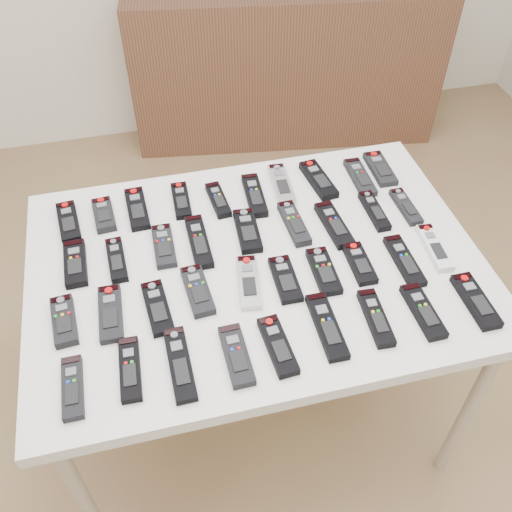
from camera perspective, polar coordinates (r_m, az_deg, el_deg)
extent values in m
plane|color=#8C6247|center=(2.21, 3.71, -15.22)|extent=(4.00, 4.00, 0.00)
cube|color=white|center=(1.60, 0.00, -1.00)|extent=(1.25, 0.88, 0.04)
cylinder|color=beige|center=(1.73, -16.69, -22.46)|extent=(0.04, 0.04, 0.74)
cylinder|color=beige|center=(1.89, 20.42, -14.34)|extent=(0.04, 0.04, 0.74)
cylinder|color=beige|center=(2.15, -17.36, -3.47)|extent=(0.04, 0.04, 0.74)
cylinder|color=beige|center=(2.28, 11.63, 1.57)|extent=(0.04, 0.04, 0.74)
cube|color=#492A1D|center=(3.28, 3.02, 18.33)|extent=(1.69, 0.62, 0.83)
cube|color=black|center=(1.77, -18.23, 3.22)|extent=(0.07, 0.17, 0.02)
cube|color=black|center=(1.77, -14.96, 4.00)|extent=(0.07, 0.14, 0.02)
cube|color=black|center=(1.77, -11.80, 4.65)|extent=(0.06, 0.18, 0.02)
cube|color=black|center=(1.77, -7.48, 5.53)|extent=(0.05, 0.16, 0.02)
cube|color=black|center=(1.76, -3.80, 5.61)|extent=(0.06, 0.16, 0.02)
cube|color=black|center=(1.77, -0.16, 6.09)|extent=(0.06, 0.19, 0.02)
cube|color=#B7B7BC|center=(1.82, 2.55, 7.15)|extent=(0.06, 0.19, 0.02)
cube|color=black|center=(1.85, 6.26, 7.60)|extent=(0.08, 0.19, 0.02)
cube|color=black|center=(1.88, 10.35, 7.75)|extent=(0.06, 0.18, 0.02)
cube|color=black|center=(1.93, 12.30, 8.53)|extent=(0.06, 0.17, 0.02)
cube|color=black|center=(1.64, -17.62, -0.72)|extent=(0.06, 0.17, 0.02)
cube|color=black|center=(1.62, -13.77, -0.38)|extent=(0.05, 0.16, 0.02)
cube|color=black|center=(1.63, -9.20, 1.00)|extent=(0.06, 0.16, 0.02)
cube|color=black|center=(1.63, -5.74, 1.44)|extent=(0.05, 0.20, 0.02)
cube|color=black|center=(1.66, -0.85, 2.55)|extent=(0.07, 0.18, 0.02)
cube|color=black|center=(1.68, 3.82, 3.28)|extent=(0.06, 0.18, 0.02)
cube|color=black|center=(1.69, 7.80, 3.13)|extent=(0.06, 0.19, 0.02)
cube|color=black|center=(1.76, 11.74, 4.44)|extent=(0.04, 0.17, 0.02)
cube|color=black|center=(1.80, 14.75, 4.80)|extent=(0.04, 0.16, 0.02)
cube|color=black|center=(1.51, -18.64, -6.16)|extent=(0.07, 0.16, 0.02)
cube|color=black|center=(1.50, -14.34, -5.59)|extent=(0.06, 0.18, 0.02)
cube|color=black|center=(1.48, -9.82, -5.12)|extent=(0.07, 0.18, 0.02)
cube|color=black|center=(1.50, -5.86, -3.45)|extent=(0.07, 0.17, 0.02)
cube|color=#B7B7BC|center=(1.52, -0.74, -2.62)|extent=(0.08, 0.19, 0.02)
cube|color=black|center=(1.53, 2.94, -2.33)|extent=(0.06, 0.16, 0.02)
cube|color=black|center=(1.55, 6.78, -1.52)|extent=(0.06, 0.17, 0.02)
cube|color=black|center=(1.59, 10.33, -0.74)|extent=(0.06, 0.15, 0.02)
cube|color=black|center=(1.62, 14.61, -0.47)|extent=(0.05, 0.19, 0.02)
cube|color=silver|center=(1.68, 17.41, 0.81)|extent=(0.06, 0.18, 0.02)
cube|color=black|center=(1.39, -17.87, -12.41)|extent=(0.05, 0.16, 0.02)
cube|color=black|center=(1.39, -12.49, -10.98)|extent=(0.05, 0.17, 0.02)
cube|color=black|center=(1.37, -7.61, -10.66)|extent=(0.05, 0.21, 0.02)
cube|color=black|center=(1.37, -1.97, -9.90)|extent=(0.06, 0.17, 0.02)
cube|color=black|center=(1.39, 2.19, -8.96)|extent=(0.06, 0.18, 0.02)
cube|color=black|center=(1.44, 7.10, -6.97)|extent=(0.06, 0.20, 0.02)
cube|color=black|center=(1.47, 11.89, -6.07)|extent=(0.06, 0.18, 0.02)
cube|color=black|center=(1.52, 16.37, -5.32)|extent=(0.05, 0.18, 0.02)
cube|color=black|center=(1.58, 21.12, -4.21)|extent=(0.06, 0.18, 0.02)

